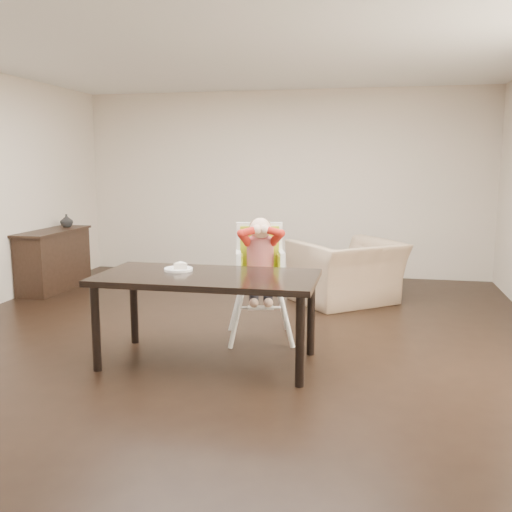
{
  "coord_description": "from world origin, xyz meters",
  "views": [
    {
      "loc": [
        1.33,
        -4.89,
        1.65
      ],
      "look_at": [
        0.31,
        0.01,
        0.84
      ],
      "focal_mm": 40.0,
      "sensor_mm": 36.0,
      "label": 1
    }
  ],
  "objects": [
    {
      "name": "ground",
      "position": [
        0.0,
        0.0,
        0.0
      ],
      "size": [
        7.0,
        7.0,
        0.0
      ],
      "primitive_type": "plane",
      "color": "black",
      "rests_on": "ground"
    },
    {
      "name": "room_walls",
      "position": [
        0.0,
        0.0,
        1.86
      ],
      "size": [
        6.02,
        7.02,
        2.71
      ],
      "color": "beige",
      "rests_on": "ground"
    },
    {
      "name": "dining_table",
      "position": [
        0.0,
        -0.48,
        0.67
      ],
      "size": [
        1.8,
        0.9,
        0.75
      ],
      "color": "black",
      "rests_on": "ground"
    },
    {
      "name": "high_chair",
      "position": [
        0.3,
        0.28,
        0.82
      ],
      "size": [
        0.58,
        0.58,
        1.16
      ],
      "rotation": [
        0.0,
        0.0,
        0.24
      ],
      "color": "white",
      "rests_on": "ground"
    },
    {
      "name": "plate",
      "position": [
        -0.28,
        -0.36,
        0.77
      ],
      "size": [
        0.28,
        0.28,
        0.07
      ],
      "rotation": [
        0.0,
        0.0,
        -0.16
      ],
      "color": "white",
      "rests_on": "dining_table"
    },
    {
      "name": "armchair",
      "position": [
        1.04,
        1.85,
        0.5
      ],
      "size": [
        1.35,
        1.29,
        1.0
      ],
      "primitive_type": "imported",
      "rotation": [
        0.0,
        0.0,
        3.82
      ],
      "color": "#A08466",
      "rests_on": "ground"
    },
    {
      "name": "sideboard",
      "position": [
        -2.78,
        1.81,
        0.4
      ],
      "size": [
        0.44,
        1.26,
        0.79
      ],
      "color": "black",
      "rests_on": "ground"
    },
    {
      "name": "vase",
      "position": [
        -2.78,
        2.17,
        0.87
      ],
      "size": [
        0.19,
        0.2,
        0.17
      ],
      "primitive_type": "imported",
      "rotation": [
        0.0,
        0.0,
        0.14
      ],
      "color": "#99999E",
      "rests_on": "sideboard"
    }
  ]
}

